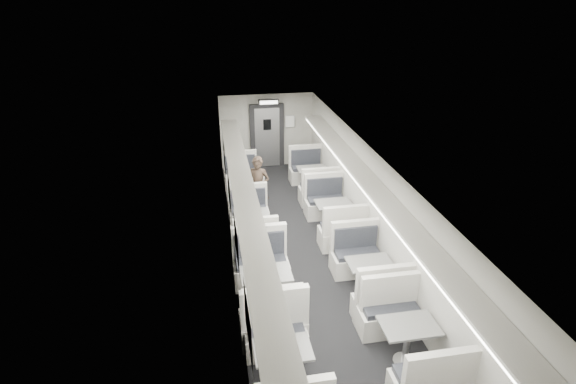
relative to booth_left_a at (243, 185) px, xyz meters
name	(u,v)px	position (x,y,z in m)	size (l,w,h in m)	color
room	(306,216)	(1.00, -3.69, 0.84)	(3.24, 12.24, 2.64)	black
booth_left_a	(243,185)	(0.00, 0.00, 0.00)	(0.99, 2.00, 1.07)	silver
booth_left_b	(252,226)	(0.00, -2.40, -0.01)	(0.97, 1.97, 1.05)	silver
booth_left_c	(267,290)	(0.00, -4.95, 0.04)	(1.11, 2.24, 1.20)	silver
booth_left_d	(283,366)	(0.00, -6.76, 0.01)	(1.01, 2.06, 1.10)	silver
booth_right_a	(312,180)	(2.00, 0.00, 0.01)	(1.03, 2.09, 1.12)	silver
booth_right_b	(333,216)	(2.00, -2.30, 0.02)	(1.04, 2.12, 1.13)	silver
booth_right_c	(369,278)	(2.00, -4.87, 0.01)	(1.03, 2.08, 1.11)	silver
booth_right_d	(407,343)	(2.00, -6.65, 0.03)	(1.06, 2.16, 1.15)	silver
passenger	(258,187)	(0.30, -1.21, 0.45)	(0.59, 0.39, 1.62)	black
window_a	(224,157)	(-0.49, -0.29, 0.99)	(0.02, 1.18, 0.84)	black
window_b	(229,191)	(-0.49, -2.49, 0.99)	(0.02, 1.18, 0.84)	black
window_c	(236,241)	(-0.49, -4.69, 0.99)	(0.02, 1.18, 0.84)	black
window_d	(248,324)	(-0.49, -6.89, 0.99)	(0.02, 1.18, 0.84)	black
luggage_rack_left	(245,195)	(-0.24, -3.99, 1.56)	(0.46, 10.40, 0.09)	silver
luggage_rack_right	(371,186)	(2.24, -3.99, 1.56)	(0.46, 10.40, 0.09)	silver
vestibule_door	(267,136)	(1.00, 2.24, 0.68)	(1.10, 0.13, 2.10)	black
exit_sign	(269,102)	(1.00, 1.75, 1.92)	(0.62, 0.12, 0.16)	black
wall_notice	(290,122)	(1.75, 2.23, 1.14)	(0.32, 0.02, 0.40)	white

